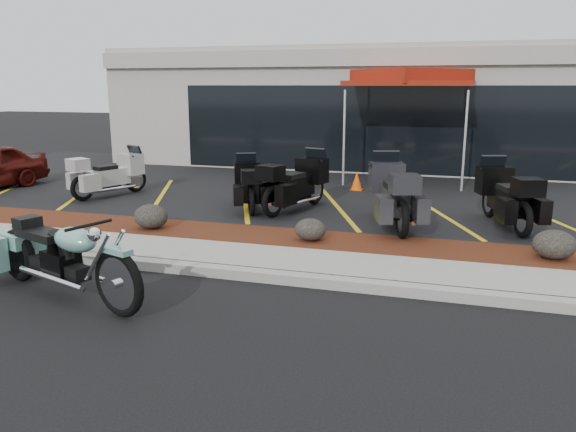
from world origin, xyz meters
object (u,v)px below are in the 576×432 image
(touring_white, at_px, (135,169))
(popup_canopy, at_px, (410,80))
(hero_cruiser, at_px, (118,273))
(traffic_cone, at_px, (357,181))

(touring_white, relative_size, popup_canopy, 0.56)
(hero_cruiser, bearing_deg, touring_white, 139.02)
(popup_canopy, bearing_deg, touring_white, -154.17)
(hero_cruiser, relative_size, traffic_cone, 6.85)
(traffic_cone, xyz_separation_m, popup_canopy, (1.07, 2.16, 2.57))
(hero_cruiser, xyz_separation_m, traffic_cone, (1.47, 8.63, -0.19))
(hero_cruiser, distance_m, popup_canopy, 11.34)
(traffic_cone, relative_size, popup_canopy, 0.13)
(hero_cruiser, xyz_separation_m, touring_white, (-3.88, 6.76, 0.17))
(hero_cruiser, height_order, traffic_cone, hero_cruiser)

